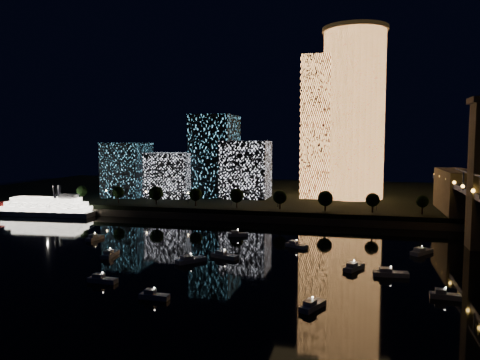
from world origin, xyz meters
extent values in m
plane|color=black|center=(0.00, 0.00, 0.00)|extent=(520.00, 520.00, 0.00)
cube|color=black|center=(0.00, 160.00, 2.50)|extent=(420.00, 160.00, 5.00)
cube|color=#6B5E4C|center=(0.00, 82.00, 1.50)|extent=(420.00, 6.00, 3.00)
cylinder|color=#FFA051|center=(20.86, 137.97, 48.56)|extent=(32.00, 32.00, 87.12)
cylinder|color=#6B5E4C|center=(20.86, 137.97, 93.12)|extent=(34.00, 34.00, 2.00)
cube|color=#FFA051|center=(5.73, 138.75, 42.50)|extent=(23.57, 23.57, 75.00)
cube|color=white|center=(-34.67, 126.14, 20.19)|extent=(24.69, 20.89, 30.39)
cube|color=#51B1DB|center=(-53.46, 130.70, 27.26)|extent=(22.26, 28.94, 44.52)
cube|color=white|center=(-74.45, 118.68, 16.95)|extent=(23.91, 21.73, 23.91)
cube|color=#51B1DB|center=(-99.24, 115.53, 19.68)|extent=(20.97, 23.06, 29.36)
cube|color=#6B5E4C|center=(65.00, 100.00, 11.50)|extent=(12.00, 40.00, 23.00)
cube|color=#161F49|center=(60.00, 60.00, 21.50)|extent=(0.50, 0.50, 7.00)
sphere|color=#FFAF38|center=(59.50, 45.00, 19.80)|extent=(1.20, 1.20, 1.20)
sphere|color=#FFAF38|center=(59.50, 90.00, 19.80)|extent=(1.20, 1.20, 1.20)
cube|color=silver|center=(-120.00, 73.60, 1.16)|extent=(47.04, 14.11, 2.32)
cube|color=white|center=(-120.00, 73.60, 3.38)|extent=(43.11, 12.86, 2.13)
cube|color=white|center=(-120.00, 73.60, 5.51)|extent=(39.19, 11.60, 2.13)
cube|color=white|center=(-120.00, 73.60, 7.63)|extent=(33.34, 10.20, 2.13)
cube|color=silver|center=(-108.44, 74.48, 9.47)|extent=(8.15, 6.37, 1.74)
cylinder|color=black|center=(-114.07, 72.11, 11.59)|extent=(1.35, 1.35, 5.80)
cylinder|color=black|center=(-114.37, 75.97, 11.59)|extent=(1.35, 1.35, 5.80)
cylinder|color=maroon|center=(-143.12, 71.84, 2.90)|extent=(7.40, 9.18, 6.76)
cube|color=silver|center=(-21.28, -21.96, 0.60)|extent=(6.89, 2.25, 1.20)
cube|color=silver|center=(-22.31, -21.96, 1.70)|extent=(2.42, 1.80, 1.00)
sphere|color=white|center=(-21.28, -21.96, 2.60)|extent=(0.36, 0.36, 0.36)
cube|color=silver|center=(-19.69, 49.55, 0.60)|extent=(8.00, 4.49, 1.20)
cube|color=silver|center=(-20.78, 49.22, 1.70)|extent=(3.12, 2.65, 1.00)
sphere|color=white|center=(-19.69, 49.55, 2.60)|extent=(0.36, 0.36, 0.36)
cube|color=silver|center=(-68.50, 31.16, 0.60)|extent=(3.44, 7.95, 1.20)
cube|color=silver|center=(-68.65, 30.01, 1.70)|extent=(2.33, 2.93, 1.00)
sphere|color=white|center=(-68.50, 31.16, 2.60)|extent=(0.36, 0.36, 0.36)
cube|color=silver|center=(3.88, 36.57, 0.60)|extent=(8.04, 6.01, 1.20)
cube|color=silver|center=(2.86, 37.14, 1.70)|extent=(3.38, 3.11, 1.00)
sphere|color=white|center=(3.88, 36.57, 2.60)|extent=(0.36, 0.36, 0.36)
cube|color=silver|center=(-50.94, 10.84, 0.60)|extent=(3.49, 8.62, 1.20)
cube|color=silver|center=(-50.82, 9.59, 1.70)|extent=(2.46, 3.14, 1.00)
sphere|color=white|center=(-50.94, 10.84, 2.60)|extent=(0.36, 0.36, 0.36)
cube|color=silver|center=(43.63, 37.43, 0.60)|extent=(7.86, 8.95, 1.20)
cube|color=silver|center=(42.79, 36.36, 1.70)|extent=(3.81, 3.96, 1.00)
sphere|color=white|center=(43.63, 37.43, 2.60)|extent=(0.36, 0.36, 0.36)
cube|color=silver|center=(32.38, 9.82, 0.60)|extent=(9.34, 3.71, 1.20)
cube|color=silver|center=(31.01, 9.70, 1.70)|extent=(3.39, 2.64, 1.00)
sphere|color=white|center=(32.38, 9.82, 2.60)|extent=(0.36, 0.36, 0.36)
cube|color=silver|center=(43.25, -5.67, 0.60)|extent=(6.89, 2.71, 1.20)
cube|color=silver|center=(42.24, -5.58, 1.70)|extent=(2.49, 1.94, 1.00)
sphere|color=white|center=(43.25, -5.67, 2.60)|extent=(0.36, 0.36, 0.36)
cube|color=silver|center=(22.83, 13.81, 0.60)|extent=(6.05, 8.56, 1.20)
cube|color=silver|center=(22.28, 12.71, 1.70)|extent=(3.21, 3.54, 1.00)
sphere|color=white|center=(22.83, 13.81, 2.60)|extent=(0.36, 0.36, 0.36)
cube|color=silver|center=(-39.24, -13.75, 0.60)|extent=(7.79, 2.85, 1.20)
cube|color=silver|center=(-40.39, -13.69, 1.70)|extent=(2.79, 2.13, 1.00)
sphere|color=white|center=(-39.24, -13.75, 2.60)|extent=(0.36, 0.36, 0.36)
cube|color=silver|center=(14.34, -19.46, 0.60)|extent=(5.51, 8.01, 1.20)
cube|color=silver|center=(13.85, -20.51, 1.70)|extent=(2.96, 3.29, 1.00)
sphere|color=white|center=(14.34, -19.46, 2.60)|extent=(0.36, 0.36, 0.36)
cube|color=silver|center=(-15.78, 17.36, 0.60)|extent=(9.28, 5.50, 1.20)
cube|color=silver|center=(-17.03, 17.79, 1.70)|extent=(3.67, 3.17, 1.00)
sphere|color=white|center=(-15.78, 17.36, 2.60)|extent=(0.36, 0.36, 0.36)
cube|color=silver|center=(-24.13, 10.21, 0.60)|extent=(8.32, 8.87, 1.20)
cube|color=silver|center=(-25.05, 9.17, 1.70)|extent=(3.93, 4.01, 1.00)
sphere|color=white|center=(-24.13, 10.21, 2.60)|extent=(0.36, 0.36, 0.36)
cylinder|color=black|center=(-110.00, 88.00, 7.00)|extent=(0.70, 0.70, 4.00)
sphere|color=black|center=(-110.00, 88.00, 10.50)|extent=(5.41, 5.41, 5.41)
cylinder|color=black|center=(-90.00, 88.00, 7.00)|extent=(0.70, 0.70, 4.00)
sphere|color=black|center=(-90.00, 88.00, 10.50)|extent=(5.78, 5.78, 5.78)
cylinder|color=black|center=(-70.00, 88.00, 7.00)|extent=(0.70, 0.70, 4.00)
sphere|color=black|center=(-70.00, 88.00, 10.50)|extent=(6.81, 6.81, 6.81)
cylinder|color=black|center=(-50.00, 88.00, 7.00)|extent=(0.70, 0.70, 4.00)
sphere|color=black|center=(-50.00, 88.00, 10.50)|extent=(5.98, 5.98, 5.98)
cylinder|color=black|center=(-30.00, 88.00, 7.00)|extent=(0.70, 0.70, 4.00)
sphere|color=black|center=(-30.00, 88.00, 10.50)|extent=(6.53, 6.53, 6.53)
cylinder|color=black|center=(-10.00, 88.00, 7.00)|extent=(0.70, 0.70, 4.00)
sphere|color=black|center=(-10.00, 88.00, 10.50)|extent=(6.23, 6.23, 6.23)
cylinder|color=black|center=(10.00, 88.00, 7.00)|extent=(0.70, 0.70, 4.00)
sphere|color=black|center=(10.00, 88.00, 10.50)|extent=(6.75, 6.75, 6.75)
cylinder|color=black|center=(30.00, 88.00, 7.00)|extent=(0.70, 0.70, 4.00)
sphere|color=black|center=(30.00, 88.00, 10.50)|extent=(5.94, 5.94, 5.94)
cylinder|color=black|center=(50.00, 88.00, 7.00)|extent=(0.70, 0.70, 4.00)
sphere|color=black|center=(50.00, 88.00, 10.50)|extent=(5.16, 5.16, 5.16)
cylinder|color=black|center=(-100.00, 94.00, 7.50)|extent=(0.24, 0.24, 5.00)
sphere|color=#FFCC7F|center=(-100.00, 94.00, 10.30)|extent=(0.70, 0.70, 0.70)
cylinder|color=black|center=(-78.00, 94.00, 7.50)|extent=(0.24, 0.24, 5.00)
sphere|color=#FFCC7F|center=(-78.00, 94.00, 10.30)|extent=(0.70, 0.70, 0.70)
cylinder|color=black|center=(-56.00, 94.00, 7.50)|extent=(0.24, 0.24, 5.00)
sphere|color=#FFCC7F|center=(-56.00, 94.00, 10.30)|extent=(0.70, 0.70, 0.70)
cylinder|color=black|center=(-34.00, 94.00, 7.50)|extent=(0.24, 0.24, 5.00)
sphere|color=#FFCC7F|center=(-34.00, 94.00, 10.30)|extent=(0.70, 0.70, 0.70)
cylinder|color=black|center=(-12.00, 94.00, 7.50)|extent=(0.24, 0.24, 5.00)
sphere|color=#FFCC7F|center=(-12.00, 94.00, 10.30)|extent=(0.70, 0.70, 0.70)
cylinder|color=black|center=(10.00, 94.00, 7.50)|extent=(0.24, 0.24, 5.00)
sphere|color=#FFCC7F|center=(10.00, 94.00, 10.30)|extent=(0.70, 0.70, 0.70)
cylinder|color=black|center=(32.00, 94.00, 7.50)|extent=(0.24, 0.24, 5.00)
sphere|color=#FFCC7F|center=(32.00, 94.00, 10.30)|extent=(0.70, 0.70, 0.70)
camera|label=1|loc=(22.77, -118.02, 36.46)|focal=35.00mm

